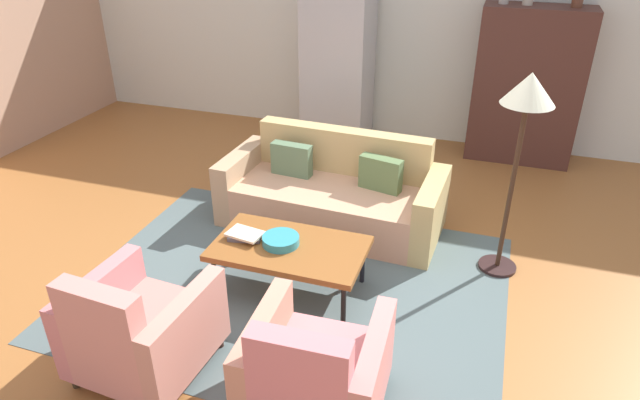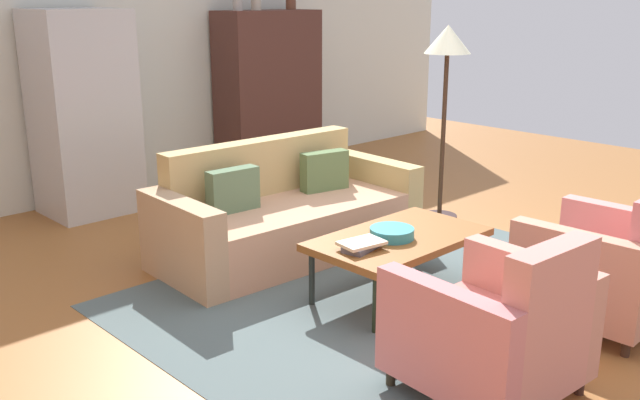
# 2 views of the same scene
# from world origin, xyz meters

# --- Properties ---
(ground_plane) EXTENTS (11.27, 11.27, 0.00)m
(ground_plane) POSITION_xyz_m (0.00, 0.00, 0.00)
(ground_plane) COLOR #9C612F
(wall_back) EXTENTS (9.39, 0.12, 2.80)m
(wall_back) POSITION_xyz_m (0.00, 3.71, 1.40)
(wall_back) COLOR silver
(wall_back) RESTS_ON ground
(area_rug) EXTENTS (3.40, 2.60, 0.01)m
(area_rug) POSITION_xyz_m (-0.28, 0.05, 0.00)
(area_rug) COLOR #4F6061
(area_rug) RESTS_ON ground
(couch) EXTENTS (2.14, 1.00, 0.86)m
(couch) POSITION_xyz_m (-0.27, 1.19, 0.29)
(couch) COLOR tan
(couch) RESTS_ON ground
(coffee_table) EXTENTS (1.20, 0.70, 0.42)m
(coffee_table) POSITION_xyz_m (-0.28, 0.00, 0.39)
(coffee_table) COLOR black
(coffee_table) RESTS_ON ground
(armchair_left) EXTENTS (0.85, 0.85, 0.88)m
(armchair_left) POSITION_xyz_m (-0.88, -1.16, 0.34)
(armchair_left) COLOR #2B291D
(armchair_left) RESTS_ON ground
(armchair_right) EXTENTS (0.83, 0.83, 0.88)m
(armchair_right) POSITION_xyz_m (0.33, -1.16, 0.34)
(armchair_right) COLOR #2E2410
(armchair_right) RESTS_ON ground
(fruit_bowl) EXTENTS (0.29, 0.29, 0.07)m
(fruit_bowl) POSITION_xyz_m (-0.35, 0.00, 0.46)
(fruit_bowl) COLOR teal
(fruit_bowl) RESTS_ON coffee_table
(book_stack) EXTENTS (0.30, 0.23, 0.05)m
(book_stack) POSITION_xyz_m (-0.65, -0.01, 0.45)
(book_stack) COLOR #4F505B
(book_stack) RESTS_ON coffee_table
(cabinet) EXTENTS (1.20, 0.51, 1.80)m
(cabinet) POSITION_xyz_m (1.40, 3.36, 0.90)
(cabinet) COLOR #492821
(cabinet) RESTS_ON ground
(refrigerator) EXTENTS (0.80, 0.73, 1.85)m
(refrigerator) POSITION_xyz_m (-0.87, 3.26, 0.93)
(refrigerator) COLOR #B7BABF
(refrigerator) RESTS_ON ground
(floor_lamp) EXTENTS (0.40, 0.40, 1.72)m
(floor_lamp) POSITION_xyz_m (1.32, 0.85, 1.44)
(floor_lamp) COLOR black
(floor_lamp) RESTS_ON ground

